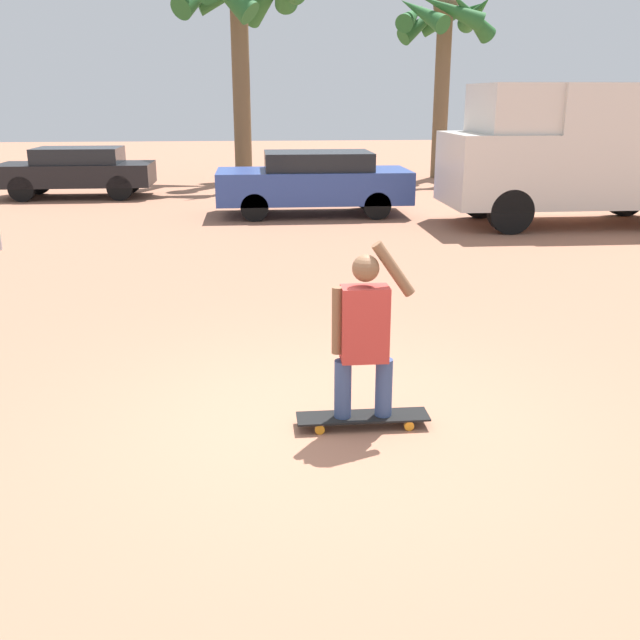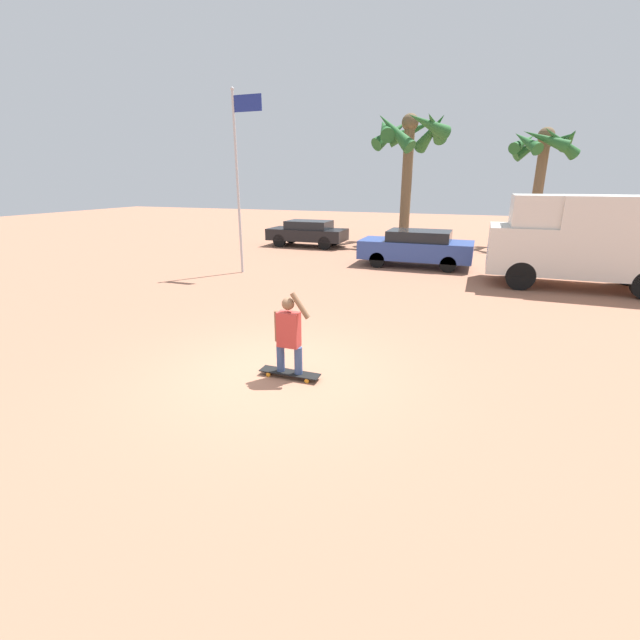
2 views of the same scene
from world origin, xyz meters
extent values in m
plane|color=#A36B51|center=(0.00, 0.00, 0.00)|extent=(80.00, 80.00, 0.00)
cube|color=black|center=(0.26, -0.07, 0.09)|extent=(1.10, 0.26, 0.02)
cylinder|color=orange|center=(-0.11, -0.18, 0.04)|extent=(0.08, 0.03, 0.08)
cylinder|color=orange|center=(-0.11, 0.04, 0.04)|extent=(0.08, 0.03, 0.08)
cylinder|color=orange|center=(0.63, -0.18, 0.04)|extent=(0.08, 0.03, 0.08)
cylinder|color=orange|center=(0.63, 0.04, 0.04)|extent=(0.08, 0.03, 0.08)
cylinder|color=#384C7A|center=(0.09, -0.07, 0.34)|extent=(0.14, 0.14, 0.49)
cylinder|color=#384C7A|center=(0.43, -0.07, 0.34)|extent=(0.14, 0.14, 0.49)
cube|color=#B23833|center=(0.26, -0.07, 0.90)|extent=(0.38, 0.22, 0.61)
sphere|color=brown|center=(0.26, -0.07, 1.35)|extent=(0.22, 0.22, 0.22)
cylinder|color=brown|center=(0.04, -0.07, 0.93)|extent=(0.09, 0.09, 0.55)
cylinder|color=brown|center=(0.48, -0.07, 1.34)|extent=(0.36, 0.09, 0.45)
cylinder|color=black|center=(4.48, 8.29, 0.45)|extent=(0.89, 0.28, 0.89)
cylinder|color=black|center=(4.48, 10.25, 0.45)|extent=(0.89, 0.28, 0.89)
cylinder|color=black|center=(7.87, 10.25, 0.45)|extent=(0.89, 0.28, 0.89)
cube|color=silver|center=(4.39, 9.27, 1.18)|extent=(1.91, 2.23, 1.46)
cube|color=black|center=(4.01, 9.27, 1.47)|extent=(0.04, 1.90, 0.73)
cube|color=silver|center=(7.13, 9.27, 1.66)|extent=(3.55, 2.23, 2.43)
cube|color=silver|center=(4.68, 9.27, 2.39)|extent=(1.34, 2.06, 0.97)
cylinder|color=black|center=(-0.58, 10.26, 0.31)|extent=(0.61, 0.22, 0.61)
cylinder|color=black|center=(-0.58, 11.89, 0.31)|extent=(0.61, 0.22, 0.61)
cylinder|color=black|center=(2.14, 10.26, 0.31)|extent=(0.61, 0.22, 0.61)
cylinder|color=black|center=(2.14, 11.89, 0.31)|extent=(0.61, 0.22, 0.61)
cube|color=#2D4793|center=(0.78, 11.08, 0.66)|extent=(4.38, 1.86, 0.72)
cube|color=black|center=(0.89, 11.08, 1.22)|extent=(2.41, 1.63, 0.40)
cylinder|color=black|center=(-6.59, 13.87, 0.33)|extent=(0.66, 0.22, 0.66)
cylinder|color=black|center=(-6.59, 15.38, 0.33)|extent=(0.66, 0.22, 0.66)
cylinder|color=black|center=(-4.09, 13.87, 0.33)|extent=(0.66, 0.22, 0.66)
cylinder|color=black|center=(-4.09, 15.38, 0.33)|extent=(0.66, 0.22, 0.66)
cube|color=black|center=(-5.34, 14.63, 0.62)|extent=(4.03, 1.73, 0.58)
cube|color=black|center=(-5.24, 14.63, 1.11)|extent=(2.22, 1.52, 0.41)
cylinder|color=brown|center=(5.63, 18.58, 2.68)|extent=(0.49, 0.49, 5.37)
sphere|color=brown|center=(5.63, 18.58, 5.37)|extent=(0.79, 0.79, 0.79)
cone|color=#235B28|center=(6.67, 18.64, 5.20)|extent=(0.70, 2.20, 1.13)
cone|color=#235B28|center=(6.11, 19.51, 5.15)|extent=(2.19, 1.51, 1.26)
cone|color=#235B28|center=(5.23, 19.54, 5.03)|extent=(2.14, 1.33, 1.62)
cone|color=#235B28|center=(4.72, 19.09, 5.15)|extent=(1.56, 2.17, 1.27)
cone|color=#235B28|center=(4.74, 18.04, 5.11)|extent=(1.61, 2.14, 1.39)
cone|color=#235B28|center=(5.50, 17.54, 5.14)|extent=(2.21, 0.84, 1.29)
cone|color=#235B28|center=(6.16, 17.68, 5.03)|extent=(2.08, 1.56, 1.63)
cylinder|color=brown|center=(-0.88, 17.94, 3.08)|extent=(0.54, 0.54, 6.16)
camera|label=1|loc=(-0.59, -5.41, 2.62)|focal=40.00mm
camera|label=2|loc=(3.15, -6.33, 3.32)|focal=24.00mm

